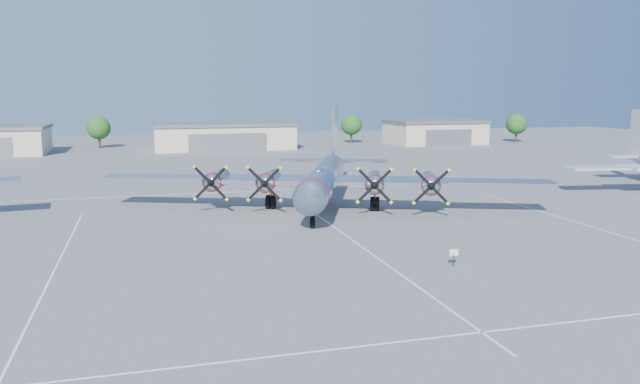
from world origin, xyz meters
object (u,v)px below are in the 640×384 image
object	(u,v)px
hangar_east	(435,132)
main_bomber_b29	(324,206)
tree_west	(99,128)
info_placard	(454,254)
tree_far_east	(517,124)
hangar_center	(224,136)
tree_east	(351,125)

from	to	relation	value
hangar_east	main_bomber_b29	size ratio (longest dim) A/B	0.46
tree_west	info_placard	bearing A→B (deg)	-73.83
hangar_east	tree_far_east	world-z (taller)	tree_far_east
hangar_center	main_bomber_b29	distance (m)	68.91
tree_east	info_placard	distance (m)	102.23
tree_east	main_bomber_b29	world-z (taller)	tree_east
tree_west	main_bomber_b29	size ratio (longest dim) A/B	0.15
tree_west	info_placard	xyz separation A→B (m)	(29.25, -100.88, -3.37)
hangar_center	tree_east	xyz separation A→B (m)	(30.00, 6.04, 1.51)
tree_west	main_bomber_b29	bearing A→B (deg)	-70.69
hangar_center	info_placard	distance (m)	92.96
tree_far_east	tree_west	bearing A→B (deg)	173.86
hangar_center	main_bomber_b29	world-z (taller)	hangar_center
tree_west	hangar_center	bearing A→B (deg)	-17.82
hangar_center	tree_far_east	world-z (taller)	tree_far_east
info_placard	tree_east	bearing A→B (deg)	79.68
tree_west	tree_east	world-z (taller)	same
tree_west	main_bomber_b29	xyz separation A→B (m)	(26.94, -76.87, -4.22)
hangar_east	tree_far_east	distance (m)	20.15
tree_far_east	main_bomber_b29	distance (m)	94.09
tree_west	tree_far_east	distance (m)	93.54
main_bomber_b29	hangar_center	bearing A→B (deg)	113.22
hangar_center	hangar_east	size ratio (longest dim) A/B	1.39
tree_far_east	info_placard	xyz separation A→B (m)	(-63.75, -90.88, -3.37)
tree_far_east	info_placard	size ratio (longest dim) A/B	5.50
main_bomber_b29	tree_west	bearing A→B (deg)	130.92
tree_east	info_placard	world-z (taller)	tree_east
tree_west	tree_east	bearing A→B (deg)	-2.08
info_placard	tree_far_east	bearing A→B (deg)	59.23
main_bomber_b29	info_placard	xyz separation A→B (m)	(2.32, -24.01, 0.85)
tree_west	info_placard	world-z (taller)	tree_west
hangar_center	hangar_east	world-z (taller)	same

